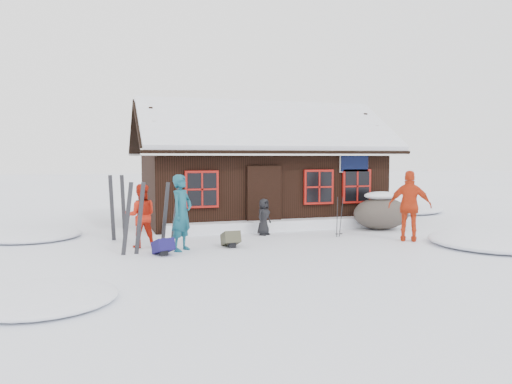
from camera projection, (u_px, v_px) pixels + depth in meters
ground at (261, 244)px, 13.34m from camera, size 120.00×120.00×0.00m
mountain_hut at (258, 178)px, 18.41m from camera, size 8.90×6.09×4.42m
snow_drift at (283, 225)px, 15.91m from camera, size 7.60×0.60×0.35m
snow_mounds at (292, 232)px, 15.61m from camera, size 20.60×13.20×0.48m
skier_teal at (182, 213)px, 12.38m from camera, size 0.80×0.82×1.90m
skier_orange_left at (141, 216)px, 12.86m from camera, size 0.84×0.68×1.65m
skier_orange_right at (410, 206)px, 13.78m from camera, size 1.22×1.05×1.97m
skier_crouched at (264, 217)px, 14.89m from camera, size 0.64×0.60×1.10m
boulder at (381, 212)px, 16.08m from camera, size 1.86×1.40×1.09m
ski_pair_left at (134, 219)px, 11.92m from camera, size 0.60×0.20×1.79m
ski_pair_mid at (118, 209)px, 13.94m from camera, size 0.48×0.12×1.89m
ski_pair_right at (170, 214)px, 13.40m from camera, size 0.58×0.17×1.72m
ski_poles at (339, 217)px, 14.61m from camera, size 0.22×0.11×1.21m
backpack_blue at (163, 249)px, 11.90m from camera, size 0.52×0.62×0.29m
backpack_olive at (231, 241)px, 12.96m from camera, size 0.42×0.55×0.30m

